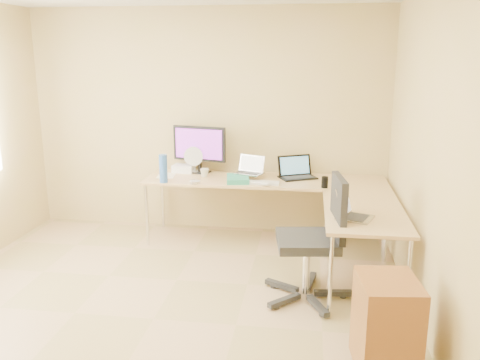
# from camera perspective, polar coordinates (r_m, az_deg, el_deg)

# --- Properties ---
(floor) EXTENTS (4.50, 4.50, 0.00)m
(floor) POSITION_cam_1_polar(r_m,az_deg,el_deg) (4.23, -9.84, -15.34)
(floor) COLOR tan
(floor) RESTS_ON ground
(wall_back) EXTENTS (4.50, 0.00, 4.50)m
(wall_back) POSITION_cam_1_polar(r_m,az_deg,el_deg) (5.92, -3.75, 6.65)
(wall_back) COLOR tan
(wall_back) RESTS_ON ground
(wall_right) EXTENTS (0.00, 4.50, 4.50)m
(wall_right) POSITION_cam_1_polar(r_m,az_deg,el_deg) (3.69, 21.99, 1.06)
(wall_right) COLOR tan
(wall_right) RESTS_ON ground
(desk_main) EXTENTS (2.65, 0.70, 0.73)m
(desk_main) POSITION_cam_1_polar(r_m,az_deg,el_deg) (5.63, 2.83, -3.49)
(desk_main) COLOR tan
(desk_main) RESTS_ON ground
(desk_return) EXTENTS (0.70, 1.30, 0.73)m
(desk_return) POSITION_cam_1_polar(r_m,az_deg,el_deg) (4.69, 13.72, -7.57)
(desk_return) COLOR tan
(desk_return) RESTS_ON ground
(monitor) EXTENTS (0.67, 0.34, 0.55)m
(monitor) POSITION_cam_1_polar(r_m,az_deg,el_deg) (5.78, -4.65, 3.49)
(monitor) COLOR black
(monitor) RESTS_ON desk_main
(book_stack) EXTENTS (0.29, 0.36, 0.05)m
(book_stack) POSITION_cam_1_polar(r_m,az_deg,el_deg) (5.42, -0.25, 0.13)
(book_stack) COLOR #278166
(book_stack) RESTS_ON desk_main
(laptop_center) EXTENTS (0.37, 0.33, 0.20)m
(laptop_center) POSITION_cam_1_polar(r_m,az_deg,el_deg) (5.51, 1.00, 1.71)
(laptop_center) COLOR #BBBBBB
(laptop_center) RESTS_ON desk_main
(laptop_black) EXTENTS (0.48, 0.43, 0.25)m
(laptop_black) POSITION_cam_1_polar(r_m,az_deg,el_deg) (5.57, 6.63, 1.44)
(laptop_black) COLOR black
(laptop_black) RESTS_ON desk_main
(keyboard) EXTENTS (0.49, 0.15, 0.02)m
(keyboard) POSITION_cam_1_polar(r_m,az_deg,el_deg) (5.33, 1.88, -0.28)
(keyboard) COLOR silver
(keyboard) RESTS_ON desk_main
(mouse) EXTENTS (0.11, 0.07, 0.04)m
(mouse) POSITION_cam_1_polar(r_m,az_deg,el_deg) (5.24, 2.90, -0.48)
(mouse) COLOR silver
(mouse) RESTS_ON desk_main
(mug) EXTENTS (0.13, 0.13, 0.09)m
(mug) POSITION_cam_1_polar(r_m,az_deg,el_deg) (5.63, -4.06, 0.84)
(mug) COLOR beige
(mug) RESTS_ON desk_main
(cd_stack) EXTENTS (0.14, 0.14, 0.03)m
(cd_stack) POSITION_cam_1_polar(r_m,az_deg,el_deg) (5.35, -5.15, -0.24)
(cd_stack) COLOR silver
(cd_stack) RESTS_ON desk_main
(water_bottle) EXTENTS (0.11, 0.11, 0.30)m
(water_bottle) POSITION_cam_1_polar(r_m,az_deg,el_deg) (5.41, -8.74, 1.30)
(water_bottle) COLOR #2F5EAE
(water_bottle) RESTS_ON desk_main
(papers) EXTENTS (0.22, 0.29, 0.01)m
(papers) POSITION_cam_1_polar(r_m,az_deg,el_deg) (5.74, -8.40, 0.52)
(papers) COLOR white
(papers) RESTS_ON desk_main
(white_box) EXTENTS (0.26, 0.20, 0.09)m
(white_box) POSITION_cam_1_polar(r_m,az_deg,el_deg) (5.87, -6.43, 1.32)
(white_box) COLOR white
(white_box) RESTS_ON desk_main
(desk_fan) EXTENTS (0.23, 0.23, 0.28)m
(desk_fan) POSITION_cam_1_polar(r_m,az_deg,el_deg) (5.82, -5.22, 2.22)
(desk_fan) COLOR silver
(desk_fan) RESTS_ON desk_main
(black_cup) EXTENTS (0.09, 0.09, 0.12)m
(black_cup) POSITION_cam_1_polar(r_m,az_deg,el_deg) (5.22, 9.64, -0.25)
(black_cup) COLOR black
(black_cup) RESTS_ON desk_main
(laptop_return) EXTENTS (0.39, 0.35, 0.22)m
(laptop_return) POSITION_cam_1_polar(r_m,az_deg,el_deg) (4.29, 13.05, -2.94)
(laptop_return) COLOR #A5A6A8
(laptop_return) RESTS_ON desk_return
(office_chair) EXTENTS (0.74, 0.74, 1.10)m
(office_chair) POSITION_cam_1_polar(r_m,az_deg,el_deg) (4.33, 7.66, -7.25)
(office_chair) COLOR #262626
(office_chair) RESTS_ON ground
(cabinet) EXTENTS (0.42, 0.49, 0.63)m
(cabinet) POSITION_cam_1_polar(r_m,az_deg,el_deg) (3.52, 16.33, -15.56)
(cabinet) COLOR brown
(cabinet) RESTS_ON ground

